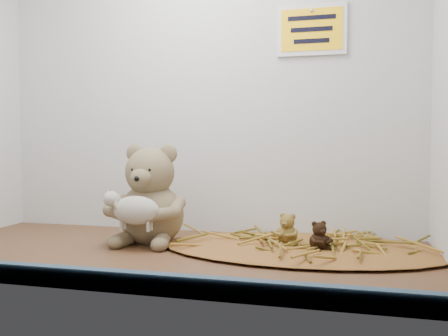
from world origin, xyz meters
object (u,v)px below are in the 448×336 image
(main_teddy, at_px, (151,194))
(mini_teddy_brown, at_px, (319,234))
(toy_lamb, at_px, (136,210))
(mini_teddy_tan, at_px, (287,227))

(main_teddy, bearing_deg, mini_teddy_brown, -3.40)
(toy_lamb, xyz_separation_m, mini_teddy_brown, (0.42, 0.07, -0.05))
(main_teddy, relative_size, mini_teddy_tan, 3.44)
(toy_lamb, relative_size, mini_teddy_brown, 2.23)
(main_teddy, relative_size, toy_lamb, 1.70)
(main_teddy, distance_m, toy_lamb, 0.09)
(main_teddy, distance_m, mini_teddy_tan, 0.35)
(mini_teddy_brown, bearing_deg, mini_teddy_tan, 108.32)
(toy_lamb, height_order, mini_teddy_tan, toy_lamb)
(mini_teddy_tan, bearing_deg, toy_lamb, -147.01)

